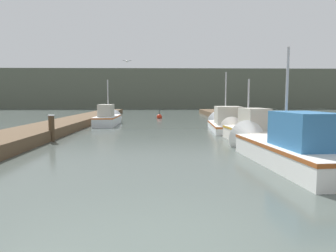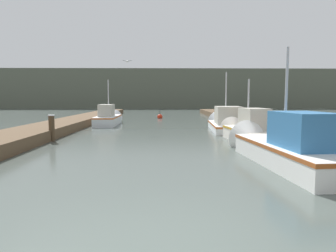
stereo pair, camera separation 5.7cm
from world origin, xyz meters
name	(u,v)px [view 1 (the left image)]	position (x,y,z in m)	size (l,w,h in m)	color
ground_plane	(164,249)	(0.00, 0.00, 0.00)	(200.00, 200.00, 0.00)	#47514C
dock_left	(65,124)	(-6.34, 16.00, 0.26)	(2.50, 40.00, 0.51)	brown
dock_right	(256,124)	(6.34, 16.00, 0.26)	(2.50, 40.00, 0.51)	brown
distant_shore_ridge	(161,90)	(0.00, 59.02, 3.67)	(120.00, 16.00, 7.35)	#565B4C
fishing_boat_0	(282,146)	(3.75, 5.32, 0.52)	(2.05, 6.26, 3.96)	silver
fishing_boat_1	(246,130)	(3.97, 9.99, 0.49)	(1.74, 4.67, 3.23)	silver
fishing_boat_2	(225,122)	(4.02, 14.98, 0.45)	(2.18, 6.08, 4.21)	silver
fishing_boat_3	(109,118)	(-3.98, 18.81, 0.50)	(1.52, 5.43, 3.70)	silver
mooring_piling_0	(216,114)	(5.12, 23.86, 0.54)	(0.34, 0.34, 1.07)	#473523
mooring_piling_1	(52,128)	(-5.09, 10.07, 0.62)	(0.30, 0.30, 1.22)	#473523
channel_buoy	(159,117)	(-0.18, 25.48, 0.15)	(0.52, 0.52, 1.02)	red
seagull_lead	(127,61)	(-2.11, 14.94, 4.25)	(0.55, 0.28, 0.12)	white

